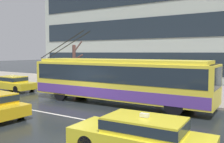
{
  "coord_description": "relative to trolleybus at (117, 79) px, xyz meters",
  "views": [
    {
      "loc": [
        9.69,
        -10.7,
        3.33
      ],
      "look_at": [
        0.4,
        3.84,
        2.0
      ],
      "focal_mm": 40.09,
      "sensor_mm": 36.0,
      "label": 1
    }
  ],
  "objects": [
    {
      "name": "taxi_queued_behind_bus",
      "position": [
        -10.47,
        -0.21,
        -0.89
      ],
      "size": [
        4.29,
        1.79,
        1.39
      ],
      "color": "yellow",
      "rests_on": "ground_plane"
    },
    {
      "name": "sidewalk_slab",
      "position": [
        -1.33,
        6.6,
        -1.52
      ],
      "size": [
        80.0,
        10.0,
        0.14
      ],
      "primitive_type": "cube",
      "color": "gray",
      "rests_on": "ground_plane"
    },
    {
      "name": "trolleybus",
      "position": [
        0.0,
        0.0,
        0.0
      ],
      "size": [
        12.76,
        2.7,
        4.84
      ],
      "color": "yellow",
      "rests_on": "ground_plane"
    },
    {
      "name": "ground_plane",
      "position": [
        -1.33,
        -3.03,
        -1.59
      ],
      "size": [
        160.0,
        160.0,
        0.0
      ],
      "primitive_type": "plane",
      "color": "#202529"
    },
    {
      "name": "pedestrian_approaching_curb",
      "position": [
        -4.09,
        3.92,
        0.22
      ],
      "size": [
        1.61,
        1.61,
        2.03
      ],
      "color": "#1B384B",
      "rests_on": "sidewalk_slab"
    },
    {
      "name": "pedestrian_at_shelter",
      "position": [
        1.07,
        4.22,
        0.11
      ],
      "size": [
        1.22,
        1.22,
        1.97
      ],
      "color": "black",
      "rests_on": "sidewalk_slab"
    },
    {
      "name": "taxi_oncoming_far",
      "position": [
        4.92,
        -6.6,
        -0.88
      ],
      "size": [
        4.73,
        1.95,
        1.39
      ],
      "color": "yellow",
      "rests_on": "ground_plane"
    },
    {
      "name": "lane_centre_line",
      "position": [
        -1.33,
        -4.23,
        -1.58
      ],
      "size": [
        72.0,
        0.14,
        0.01
      ],
      "primitive_type": "cube",
      "color": "silver",
      "rests_on": "ground_plane"
    },
    {
      "name": "street_tree_bare",
      "position": [
        -6.75,
        3.59,
        0.69
      ],
      "size": [
        1.35,
        0.99,
        4.24
      ],
      "color": "brown",
      "rests_on": "sidewalk_slab"
    },
    {
      "name": "pedestrian_walking_past",
      "position": [
        4.03,
        3.7,
        -0.49
      ],
      "size": [
        0.48,
        0.48,
        1.63
      ],
      "color": "brown",
      "rests_on": "sidewalk_slab"
    }
  ]
}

